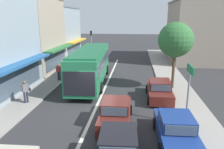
# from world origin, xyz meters

# --- Properties ---
(ground_plane) EXTENTS (140.00, 140.00, 0.00)m
(ground_plane) POSITION_xyz_m (0.00, 0.00, 0.00)
(ground_plane) COLOR #2D2D30
(lane_centre_line) EXTENTS (0.20, 28.00, 0.01)m
(lane_centre_line) POSITION_xyz_m (0.00, 4.00, 0.00)
(lane_centre_line) COLOR silver
(lane_centre_line) RESTS_ON ground
(sidewalk_left) EXTENTS (5.20, 44.00, 0.14)m
(sidewalk_left) POSITION_xyz_m (-6.80, 6.00, 0.07)
(sidewalk_left) COLOR gray
(sidewalk_left) RESTS_ON ground
(kerb_right) EXTENTS (2.80, 44.00, 0.12)m
(kerb_right) POSITION_xyz_m (6.20, 6.00, 0.06)
(kerb_right) COLOR gray
(kerb_right) RESTS_ON ground
(shopfront_mid_block) EXTENTS (8.64, 7.47, 8.29)m
(shopfront_mid_block) POSITION_xyz_m (-10.18, 10.02, 4.14)
(shopfront_mid_block) COLOR gray
(shopfront_mid_block) RESTS_ON ground
(shopfront_far_end) EXTENTS (8.43, 8.16, 7.58)m
(shopfront_far_end) POSITION_xyz_m (-10.18, 18.01, 3.78)
(shopfront_far_end) COLOR #84939E
(shopfront_far_end) RESTS_ON ground
(building_right_far) EXTENTS (8.79, 10.54, 8.34)m
(building_right_far) POSITION_xyz_m (11.48, 18.69, 4.16)
(building_right_far) COLOR gray
(building_right_far) RESTS_ON ground
(city_bus) EXTENTS (3.13, 10.97, 3.23)m
(city_bus) POSITION_xyz_m (-1.53, 5.96, 1.88)
(city_bus) COLOR #237A4C
(city_bus) RESTS_ON ground
(hatchback_queue_gap_filler) EXTENTS (1.95, 3.77, 1.54)m
(hatchback_queue_gap_filler) POSITION_xyz_m (2.01, -5.56, 0.71)
(hatchback_queue_gap_filler) COLOR black
(hatchback_queue_gap_filler) RESTS_ON ground
(sedan_adjacent_lane_trail) EXTENTS (1.93, 4.22, 1.47)m
(sedan_adjacent_lane_trail) POSITION_xyz_m (1.55, -2.00, 0.66)
(sedan_adjacent_lane_trail) COLOR #561E19
(sedan_adjacent_lane_trail) RESTS_ON ground
(parked_sedan_kerb_front) EXTENTS (1.98, 4.24, 1.47)m
(parked_sedan_kerb_front) POSITION_xyz_m (4.70, -3.68, 0.66)
(parked_sedan_kerb_front) COLOR navy
(parked_sedan_kerb_front) RESTS_ON ground
(parked_sedan_kerb_second) EXTENTS (1.91, 4.20, 1.47)m
(parked_sedan_kerb_second) POSITION_xyz_m (4.50, 2.40, 0.66)
(parked_sedan_kerb_second) COLOR #561E19
(parked_sedan_kerb_second) RESTS_ON ground
(traffic_light_downstreet) EXTENTS (0.32, 0.24, 4.20)m
(traffic_light_downstreet) POSITION_xyz_m (-3.90, 17.95, 2.85)
(traffic_light_downstreet) COLOR gray
(traffic_light_downstreet) RESTS_ON ground
(directional_road_sign) EXTENTS (0.10, 1.40, 3.60)m
(directional_road_sign) POSITION_xyz_m (5.65, -1.68, 2.68)
(directional_road_sign) COLOR gray
(directional_road_sign) RESTS_ON ground
(street_tree_right) EXTENTS (2.91, 2.91, 5.72)m
(street_tree_right) POSITION_xyz_m (5.88, 4.90, 4.25)
(street_tree_right) COLOR brown
(street_tree_right) RESTS_ON ground
(pedestrian_with_handbag_near) EXTENTS (0.57, 0.54, 1.63)m
(pedestrian_with_handbag_near) POSITION_xyz_m (-5.05, 0.17, 1.07)
(pedestrian_with_handbag_near) COLOR #232838
(pedestrian_with_handbag_near) RESTS_ON sidewalk_left
(pedestrian_browsing_midblock) EXTENTS (0.57, 0.25, 1.63)m
(pedestrian_browsing_midblock) POSITION_xyz_m (-4.70, 6.01, 1.07)
(pedestrian_browsing_midblock) COLOR #232838
(pedestrian_browsing_midblock) RESTS_ON sidewalk_left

